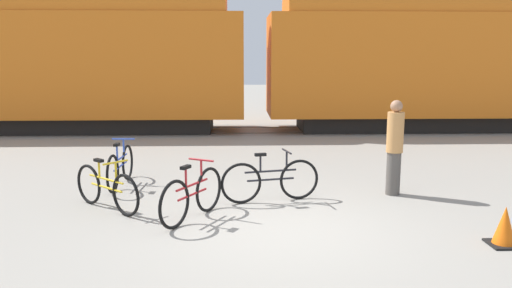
{
  "coord_description": "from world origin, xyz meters",
  "views": [
    {
      "loc": [
        -0.63,
        -7.13,
        2.54
      ],
      "look_at": [
        -0.33,
        1.11,
        1.1
      ],
      "focal_mm": 35.0,
      "sensor_mm": 36.0,
      "label": 1
    }
  ],
  "objects_px": {
    "bicycle_maroon": "(193,195)",
    "bicycle_yellow": "(106,188)",
    "traffic_cone": "(505,227)",
    "freight_train": "(256,50)",
    "bicycle_black": "(271,180)",
    "bicycle_blue": "(121,167)",
    "person_in_tan": "(395,147)"
  },
  "relations": [
    {
      "from": "bicycle_blue",
      "to": "traffic_cone",
      "type": "distance_m",
      "value": 6.88
    },
    {
      "from": "bicycle_maroon",
      "to": "traffic_cone",
      "type": "bearing_deg",
      "value": -16.2
    },
    {
      "from": "bicycle_blue",
      "to": "traffic_cone",
      "type": "xyz_separation_m",
      "value": [
        5.96,
        -3.42,
        -0.14
      ]
    },
    {
      "from": "bicycle_black",
      "to": "person_in_tan",
      "type": "bearing_deg",
      "value": 9.31
    },
    {
      "from": "freight_train",
      "to": "bicycle_blue",
      "type": "bearing_deg",
      "value": -111.29
    },
    {
      "from": "bicycle_blue",
      "to": "freight_train",
      "type": "bearing_deg",
      "value": 68.71
    },
    {
      "from": "traffic_cone",
      "to": "person_in_tan",
      "type": "bearing_deg",
      "value": 105.69
    },
    {
      "from": "bicycle_maroon",
      "to": "bicycle_blue",
      "type": "xyz_separation_m",
      "value": [
        -1.62,
        2.16,
        -0.0
      ]
    },
    {
      "from": "bicycle_maroon",
      "to": "freight_train",
      "type": "bearing_deg",
      "value": 82.12
    },
    {
      "from": "bicycle_black",
      "to": "traffic_cone",
      "type": "xyz_separation_m",
      "value": [
        3.05,
        -2.22,
        -0.13
      ]
    },
    {
      "from": "bicycle_yellow",
      "to": "bicycle_black",
      "type": "bearing_deg",
      "value": 8.06
    },
    {
      "from": "bicycle_yellow",
      "to": "bicycle_blue",
      "type": "bearing_deg",
      "value": 94.74
    },
    {
      "from": "freight_train",
      "to": "bicycle_black",
      "type": "relative_size",
      "value": 33.07
    },
    {
      "from": "bicycle_yellow",
      "to": "person_in_tan",
      "type": "height_order",
      "value": "person_in_tan"
    },
    {
      "from": "freight_train",
      "to": "bicycle_maroon",
      "type": "relative_size",
      "value": 38.68
    },
    {
      "from": "person_in_tan",
      "to": "traffic_cone",
      "type": "bearing_deg",
      "value": 58.12
    },
    {
      "from": "bicycle_black",
      "to": "traffic_cone",
      "type": "relative_size",
      "value": 3.22
    },
    {
      "from": "bicycle_yellow",
      "to": "bicycle_blue",
      "type": "relative_size",
      "value": 0.75
    },
    {
      "from": "bicycle_maroon",
      "to": "bicycle_yellow",
      "type": "relative_size",
      "value": 1.12
    },
    {
      "from": "bicycle_maroon",
      "to": "traffic_cone",
      "type": "xyz_separation_m",
      "value": [
        4.34,
        -1.26,
        -0.14
      ]
    },
    {
      "from": "bicycle_black",
      "to": "bicycle_yellow",
      "type": "relative_size",
      "value": 1.31
    },
    {
      "from": "bicycle_black",
      "to": "bicycle_yellow",
      "type": "xyz_separation_m",
      "value": [
        -2.78,
        -0.39,
        -0.01
      ]
    },
    {
      "from": "bicycle_maroon",
      "to": "traffic_cone",
      "type": "relative_size",
      "value": 2.75
    },
    {
      "from": "freight_train",
      "to": "traffic_cone",
      "type": "relative_size",
      "value": 106.47
    },
    {
      "from": "bicycle_maroon",
      "to": "bicycle_blue",
      "type": "distance_m",
      "value": 2.7
    },
    {
      "from": "bicycle_maroon",
      "to": "bicycle_yellow",
      "type": "bearing_deg",
      "value": 159.19
    },
    {
      "from": "bicycle_yellow",
      "to": "person_in_tan",
      "type": "xyz_separation_m",
      "value": [
        5.1,
        0.77,
        0.53
      ]
    },
    {
      "from": "bicycle_maroon",
      "to": "bicycle_black",
      "type": "xyz_separation_m",
      "value": [
        1.3,
        0.96,
        -0.01
      ]
    },
    {
      "from": "bicycle_maroon",
      "to": "bicycle_black",
      "type": "distance_m",
      "value": 1.61
    },
    {
      "from": "freight_train",
      "to": "bicycle_yellow",
      "type": "distance_m",
      "value": 9.96
    },
    {
      "from": "freight_train",
      "to": "traffic_cone",
      "type": "bearing_deg",
      "value": -74.89
    },
    {
      "from": "traffic_cone",
      "to": "bicycle_yellow",
      "type": "bearing_deg",
      "value": 162.6
    }
  ]
}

